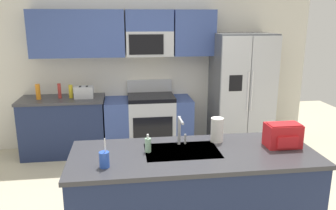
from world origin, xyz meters
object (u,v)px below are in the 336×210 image
(bottle_orange, at_px, (38,92))
(soap_dispenser, at_px, (148,145))
(backpack, at_px, (283,135))
(pepper_mill, at_px, (59,91))
(refrigerator, at_px, (241,92))
(toaster, at_px, (84,92))
(bottle_yellow, at_px, (71,91))
(drink_cup_blue, at_px, (104,159))
(sink_faucet, at_px, (180,129))
(paper_towel_roll, at_px, (217,130))
(range_oven, at_px, (149,123))

(bottle_orange, xyz_separation_m, soap_dispenser, (1.46, -2.25, -0.05))
(backpack, bearing_deg, pepper_mill, 136.38)
(refrigerator, xyz_separation_m, backpack, (-0.39, -2.25, 0.09))
(toaster, height_order, bottle_yellow, bottle_yellow)
(toaster, xyz_separation_m, drink_cup_blue, (0.42, -2.51, -0.02))
(bottle_yellow, distance_m, sink_faucet, 2.52)
(pepper_mill, bearing_deg, soap_dispenser, -63.08)
(pepper_mill, bearing_deg, bottle_orange, -172.45)
(toaster, relative_size, paper_towel_roll, 1.17)
(soap_dispenser, bearing_deg, sink_faucet, 21.75)
(bottle_yellow, bearing_deg, drink_cup_blue, -76.43)
(bottle_yellow, bearing_deg, pepper_mill, 176.13)
(toaster, distance_m, paper_towel_roll, 2.54)
(backpack, bearing_deg, refrigerator, 80.22)
(bottle_orange, xyz_separation_m, backpack, (2.74, -2.28, 0.00))
(pepper_mill, distance_m, drink_cup_blue, 2.68)
(sink_faucet, relative_size, backpack, 0.88)
(range_oven, xyz_separation_m, paper_towel_roll, (0.51, -2.11, 0.58))
(pepper_mill, bearing_deg, paper_towel_roll, -48.59)
(sink_faucet, bearing_deg, drink_cup_blue, -150.01)
(soap_dispenser, relative_size, backpack, 0.53)
(range_oven, relative_size, backpack, 4.25)
(pepper_mill, xyz_separation_m, paper_towel_roll, (1.86, -2.11, 0.01))
(toaster, height_order, soap_dispenser, toaster)
(range_oven, relative_size, toaster, 4.86)
(sink_faucet, distance_m, soap_dispenser, 0.36)
(bottle_yellow, xyz_separation_m, backpack, (2.27, -2.31, 0.02))
(range_oven, distance_m, soap_dispenser, 2.36)
(toaster, xyz_separation_m, soap_dispenser, (0.80, -2.24, -0.02))
(bottle_yellow, height_order, soap_dispenser, bottle_yellow)
(paper_towel_roll, bearing_deg, soap_dispenser, -165.36)
(pepper_mill, xyz_separation_m, bottle_yellow, (0.17, -0.01, -0.01))
(bottle_orange, distance_m, backpack, 3.56)
(bottle_orange, xyz_separation_m, bottle_yellow, (0.47, 0.03, -0.01))
(paper_towel_roll, bearing_deg, drink_cup_blue, -156.95)
(bottle_yellow, height_order, paper_towel_roll, paper_towel_roll)
(refrigerator, bearing_deg, soap_dispenser, -126.88)
(sink_faucet, height_order, drink_cup_blue, sink_faucet)
(refrigerator, height_order, drink_cup_blue, refrigerator)
(bottle_orange, distance_m, bottle_yellow, 0.47)
(pepper_mill, relative_size, backpack, 0.70)
(soap_dispenser, bearing_deg, refrigerator, 53.12)
(pepper_mill, height_order, soap_dispenser, pepper_mill)
(range_oven, relative_size, paper_towel_roll, 5.67)
(pepper_mill, height_order, paper_towel_roll, paper_towel_roll)
(pepper_mill, xyz_separation_m, backpack, (2.44, -2.32, 0.01))
(pepper_mill, bearing_deg, backpack, -43.62)
(soap_dispenser, relative_size, paper_towel_roll, 0.71)
(bottle_yellow, relative_size, sink_faucet, 0.71)
(drink_cup_blue, bearing_deg, range_oven, 77.66)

